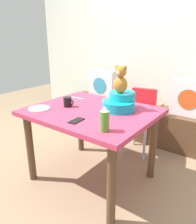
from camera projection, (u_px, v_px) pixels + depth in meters
name	position (u px, v px, depth m)	size (l,w,h in m)	color
ground_plane	(92.00, 177.00, 2.26)	(8.00, 8.00, 0.00)	#8C7256
back_wall	(158.00, 43.00, 2.96)	(4.40, 0.10, 2.60)	silver
window_bench	(144.00, 122.00, 3.11)	(2.60, 0.44, 0.46)	brown
pillow_floral_left	(102.00, 85.00, 3.36)	(0.44, 0.15, 0.44)	silver
pillow_floral_right	(190.00, 98.00, 2.63)	(0.44, 0.15, 0.44)	silver
book_stack	(155.00, 106.00, 2.95)	(0.20, 0.14, 0.07)	#B06B4D
dining_table	(92.00, 121.00, 2.06)	(1.13, 0.93, 0.74)	#B73351
highchair	(141.00, 113.00, 2.61)	(0.39, 0.50, 0.79)	red
infant_seat_teal	(120.00, 102.00, 2.00)	(0.30, 0.33, 0.16)	#0FA4B9
teddy_bear	(121.00, 80.00, 1.94)	(0.13, 0.12, 0.25)	#AB7228
ketchup_bottle	(105.00, 120.00, 1.54)	(0.07, 0.07, 0.18)	#4C8C33
coffee_mug	(68.00, 102.00, 2.10)	(0.12, 0.08, 0.09)	black
dinner_plate_near	(39.00, 109.00, 2.04)	(0.20, 0.20, 0.01)	white
cell_phone	(76.00, 121.00, 1.75)	(0.07, 0.14, 0.01)	black
table_fork	(77.00, 98.00, 2.40)	(0.02, 0.17, 0.01)	silver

